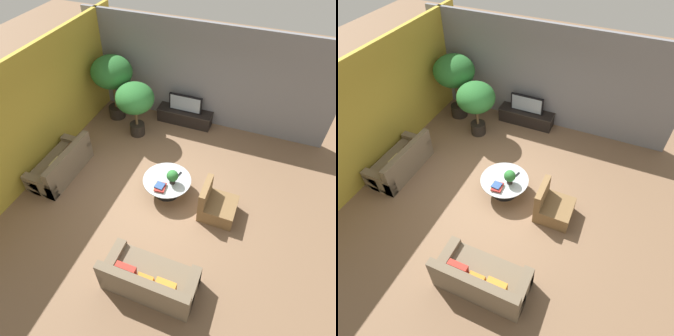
{
  "view_description": "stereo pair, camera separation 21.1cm",
  "coord_description": "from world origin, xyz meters",
  "views": [
    {
      "loc": [
        1.95,
        -4.48,
        5.74
      ],
      "look_at": [
        0.08,
        0.32,
        0.55
      ],
      "focal_mm": 32.0,
      "sensor_mm": 36.0,
      "label": 1
    },
    {
      "loc": [
        2.15,
        -4.4,
        5.74
      ],
      "look_at": [
        0.08,
        0.32,
        0.55
      ],
      "focal_mm": 32.0,
      "sensor_mm": 36.0,
      "label": 2
    }
  ],
  "objects": [
    {
      "name": "potted_palm_tall",
      "position": [
        -2.51,
        2.46,
        1.46
      ],
      "size": [
        1.22,
        1.22,
        2.01
      ],
      "color": "black",
      "rests_on": "ground"
    },
    {
      "name": "television",
      "position": [
        -0.37,
        2.94,
        0.7
      ],
      "size": [
        1.02,
        0.13,
        0.53
      ],
      "color": "black",
      "rests_on": "media_console"
    },
    {
      "name": "back_wall_stone",
      "position": [
        0.0,
        3.26,
        1.5
      ],
      "size": [
        7.4,
        0.12,
        3.0
      ],
      "primitive_type": "cube",
      "color": "slate",
      "rests_on": "ground"
    },
    {
      "name": "book_stack",
      "position": [
        0.11,
        -0.27,
        0.5
      ],
      "size": [
        0.3,
        0.33,
        0.1
      ],
      "color": "gold",
      "rests_on": "coffee_table"
    },
    {
      "name": "remote_black",
      "position": [
        0.39,
        0.31,
        0.46
      ],
      "size": [
        0.07,
        0.16,
        0.02
      ],
      "primitive_type": "cube",
      "rotation": [
        0.0,
        0.0,
        -0.22
      ],
      "color": "black",
      "rests_on": "coffee_table"
    },
    {
      "name": "ground_plane",
      "position": [
        0.0,
        0.0,
        0.0
      ],
      "size": [
        24.0,
        24.0,
        0.0
      ],
      "primitive_type": "plane",
      "color": "brown"
    },
    {
      "name": "side_wall_left",
      "position": [
        -3.26,
        0.2,
        1.5
      ],
      "size": [
        0.12,
        7.4,
        3.0
      ],
      "primitive_type": "cube",
      "color": "gold",
      "rests_on": "ground"
    },
    {
      "name": "couch_by_wall",
      "position": [
        -2.63,
        -0.34,
        0.28
      ],
      "size": [
        0.84,
        1.78,
        0.84
      ],
      "rotation": [
        0.0,
        0.0,
        -1.57
      ],
      "color": "brown",
      "rests_on": "ground"
    },
    {
      "name": "potted_plant_tabletop",
      "position": [
        0.32,
        -0.01,
        0.67
      ],
      "size": [
        0.28,
        0.28,
        0.38
      ],
      "color": "black",
      "rests_on": "coffee_table"
    },
    {
      "name": "couch_near_entry",
      "position": [
        0.73,
        -2.32,
        0.29
      ],
      "size": [
        1.76,
        0.84,
        0.84
      ],
      "rotation": [
        0.0,
        0.0,
        3.14
      ],
      "color": "brown",
      "rests_on": "ground"
    },
    {
      "name": "coffee_table",
      "position": [
        0.17,
        0.04,
        0.32
      ],
      "size": [
        1.16,
        1.16,
        0.45
      ],
      "color": "black",
      "rests_on": "ground"
    },
    {
      "name": "media_console",
      "position": [
        -0.37,
        2.94,
        0.23
      ],
      "size": [
        1.72,
        0.5,
        0.44
      ],
      "color": "black",
      "rests_on": "ground"
    },
    {
      "name": "armchair_wicker",
      "position": [
        1.45,
        -0.16,
        0.27
      ],
      "size": [
        0.8,
        0.76,
        0.86
      ],
      "rotation": [
        0.0,
        0.0,
        1.57
      ],
      "color": "brown",
      "rests_on": "ground"
    },
    {
      "name": "potted_palm_corner",
      "position": [
        -1.51,
        1.88,
        1.17
      ],
      "size": [
        1.09,
        1.09,
        1.65
      ],
      "color": "black",
      "rests_on": "ground"
    }
  ]
}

